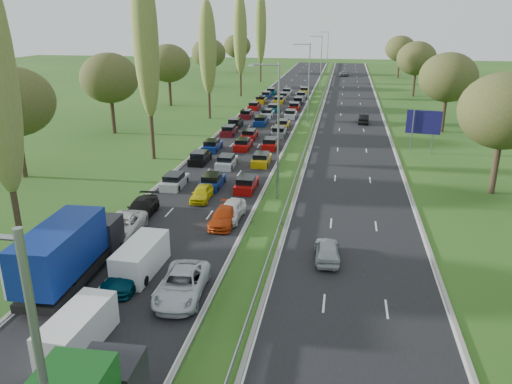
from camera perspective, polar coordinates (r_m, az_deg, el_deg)
The scene contains 24 objects.
ground at distance 80.83m, azimuth 6.01°, elevation 8.13°, with size 260.00×260.00×0.00m, color #224B17.
near_carriageway at distance 83.99m, azimuth 1.50°, elevation 8.64°, with size 10.50×215.00×0.04m, color black.
far_carriageway at distance 83.10m, azimuth 10.84°, elevation 8.20°, with size 10.50×215.00×0.04m, color black.
central_reservation at distance 83.18m, azimuth 6.16°, elevation 8.82°, with size 2.36×215.00×0.32m.
lamp_columns at distance 77.92m, azimuth 6.05°, elevation 12.18°, with size 0.18×140.18×12.00m.
poplar_row at distance 70.73m, azimuth -8.00°, elevation 16.59°, with size 2.80×127.80×22.44m.
woodland_left at distance 70.00m, azimuth -17.63°, elevation 12.00°, with size 8.00×166.00×11.10m.
woodland_right at distance 67.73m, azimuth 22.35°, elevation 11.26°, with size 8.00×153.00×11.10m.
traffic_queue_fill at distance 79.04m, azimuth 0.96°, elevation 8.30°, with size 9.13×69.71×0.80m.
near_car_2 at distance 38.64m, azimuth -15.03°, elevation -3.77°, with size 2.52×5.46×1.52m, color silver.
near_car_3 at distance 41.94m, azimuth -12.99°, elevation -1.82°, with size 1.99×4.91×1.42m, color black.
near_car_7 at distance 31.92m, azimuth -14.39°, elevation -8.92°, with size 1.94×4.76×1.38m, color #04364A.
near_car_8 at distance 44.83m, azimuth -6.22°, elevation -0.11°, with size 1.55×3.86×1.31m, color #CCC10D.
near_car_10 at distance 29.84m, azimuth -8.47°, elevation -10.42°, with size 2.54×5.51×1.53m, color silver.
near_car_11 at distance 39.45m, azimuth -3.64°, elevation -2.78°, with size 1.86×4.57×1.33m, color #AC330A.
near_car_12 at distance 40.38m, azimuth -2.85°, elevation -2.11°, with size 1.76×4.37×1.49m, color white.
far_car_0 at distance 34.06m, azimuth 8.15°, elevation -6.61°, with size 1.64×4.07×1.39m, color #ACB3B6.
far_car_1 at distance 79.91m, azimuth 12.17°, elevation 8.22°, with size 1.53×4.38×1.44m, color black.
far_car_2 at distance 146.58m, azimuth 10.02°, elevation 13.20°, with size 2.31×5.01×1.39m, color slate.
blue_lorry at distance 32.56m, azimuth -20.48°, elevation -6.33°, with size 2.64×9.50×4.01m.
white_van_front at distance 26.96m, azimuth -19.46°, elevation -14.42°, with size 1.90×4.84×1.95m.
white_van_rear at distance 33.00m, azimuth -12.85°, elevation -7.17°, with size 1.98×5.06×2.03m.
info_sign at distance 36.85m, azimuth -22.78°, elevation -4.81°, with size 1.47×0.50×2.10m.
direction_sign at distance 62.89m, azimuth 18.60°, elevation 7.36°, with size 3.97×0.68×5.20m.
Camera 1 is at (10.00, 0.86, 15.46)m, focal length 35.00 mm.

